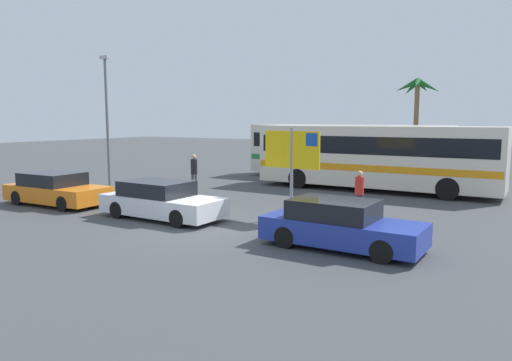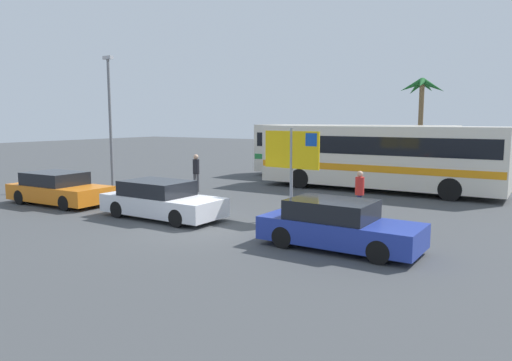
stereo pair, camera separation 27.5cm
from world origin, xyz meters
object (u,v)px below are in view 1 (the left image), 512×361
Objects in this scene: ferry_sign at (293,153)px; car_orange at (56,189)px; bus_front_coach at (375,155)px; car_blue at (340,225)px; pedestrian_crossing_lot at (194,170)px; car_white at (161,201)px; pedestrian_near_sign at (359,190)px; bus_rear_coach at (347,149)px.

ferry_sign is 0.71× the size of car_orange.
bus_front_coach is at bearing 92.43° from ferry_sign.
car_blue is 2.39× the size of pedestrian_crossing_lot.
pedestrian_crossing_lot reaches higher than car_white.
bus_front_coach is 11.40m from car_white.
pedestrian_near_sign is (5.94, 3.86, 0.35)m from car_white.
bus_front_coach is at bearing 103.68° from car_blue.
pedestrian_near_sign is (1.47, -6.57, -0.80)m from bus_front_coach.
pedestrian_crossing_lot is at bearing -117.95° from bus_rear_coach.
pedestrian_near_sign reaches higher than car_orange.
car_white is at bearing -96.95° from bus_rear_coach.
car_orange is 2.71× the size of pedestrian_near_sign.
bus_rear_coach is 15.39m from car_blue.
ferry_sign is (2.36, -11.71, 0.54)m from bus_rear_coach.
car_blue is at bearing -2.94° from car_white.
ferry_sign is 10.08m from car_orange.
bus_front_coach is 6.95× the size of pedestrian_near_sign.
ferry_sign is (-0.41, -8.16, 0.54)m from bus_front_coach.
car_blue is at bearing -70.24° from bus_rear_coach.
car_white is (5.57, 0.18, -0.00)m from car_orange.
bus_front_coach is 2.53× the size of car_white.
pedestrian_near_sign is at bearing 33.89° from car_white.
pedestrian_crossing_lot is at bearing -145.65° from bus_front_coach.
car_blue is at bearing -129.44° from pedestrian_crossing_lot.
bus_front_coach is at bearing 44.45° from car_orange.
ferry_sign reaches higher than bus_front_coach.
pedestrian_crossing_lot is (-6.89, 3.17, -1.24)m from ferry_sign.
pedestrian_near_sign is at bearing -77.35° from bus_front_coach.
car_orange is 0.99× the size of car_white.
car_white is (-4.07, -2.27, -1.69)m from ferry_sign.
car_blue is 4.44m from pedestrian_near_sign.
bus_front_coach is 11.21m from car_blue.
bus_rear_coach is at bearing 83.93° from car_white.
bus_front_coach reaches higher than car_orange.
car_blue is at bearing -3.42° from car_orange.
pedestrian_crossing_lot is (-2.83, 5.44, 0.45)m from car_white.
bus_rear_coach is at bearing -72.77° from pedestrian_near_sign.
car_white is at bearing -113.21° from bus_front_coach.
ferry_sign is 2.80m from pedestrian_near_sign.
ferry_sign is 0.70× the size of car_white.
bus_rear_coach is 11.96m from ferry_sign.
bus_front_coach is 6.36× the size of pedestrian_crossing_lot.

